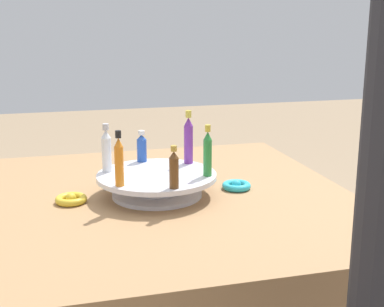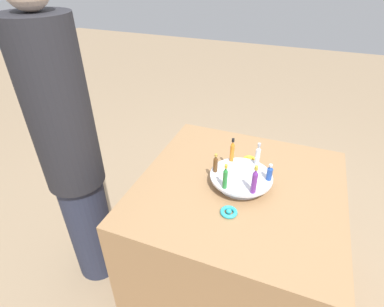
{
  "view_description": "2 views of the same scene",
  "coord_description": "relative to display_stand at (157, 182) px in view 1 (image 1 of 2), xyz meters",
  "views": [
    {
      "loc": [
        0.24,
        1.25,
        1.2
      ],
      "look_at": [
        -0.04,
        0.18,
        0.92
      ],
      "focal_mm": 50.0,
      "sensor_mm": 36.0,
      "label": 1
    },
    {
      "loc": [
        -1.14,
        -0.19,
        1.7
      ],
      "look_at": [
        -0.06,
        0.23,
        0.93
      ],
      "focal_mm": 28.0,
      "sensor_mm": 36.0,
      "label": 2
    }
  ],
  "objects": [
    {
      "name": "bottle_purple",
      "position": [
        -0.1,
        -0.08,
        0.09
      ],
      "size": [
        0.02,
        0.02,
        0.14
      ],
      "color": "#702D93",
      "rests_on": "display_stand"
    },
    {
      "name": "bottle_blue",
      "position": [
        0.02,
        -0.13,
        0.06
      ],
      "size": [
        0.03,
        0.03,
        0.08
      ],
      "color": "#234CAD",
      "rests_on": "display_stand"
    },
    {
      "name": "bottle_brown",
      "position": [
        -0.02,
        0.13,
        0.07
      ],
      "size": [
        0.02,
        0.02,
        0.1
      ],
      "color": "brown",
      "rests_on": "display_stand"
    },
    {
      "name": "ribbon_bow_gold",
      "position": [
        0.21,
        -0.0,
        -0.03
      ],
      "size": [
        0.08,
        0.08,
        0.02
      ],
      "color": "gold",
      "rests_on": "party_table"
    },
    {
      "name": "display_stand",
      "position": [
        0.0,
        0.0,
        0.0
      ],
      "size": [
        0.3,
        0.3,
        0.06
      ],
      "color": "silver",
      "rests_on": "party_table"
    },
    {
      "name": "bottle_orange",
      "position": [
        0.1,
        0.08,
        0.08
      ],
      "size": [
        0.02,
        0.02,
        0.13
      ],
      "color": "orange",
      "rests_on": "display_stand"
    },
    {
      "name": "ribbon_bow_teal",
      "position": [
        -0.21,
        0.0,
        -0.03
      ],
      "size": [
        0.07,
        0.07,
        0.02
      ],
      "color": "#2DB7CC",
      "rests_on": "party_table"
    },
    {
      "name": "bottle_clear",
      "position": [
        0.12,
        -0.05,
        0.08
      ],
      "size": [
        0.02,
        0.02,
        0.12
      ],
      "color": "silver",
      "rests_on": "display_stand"
    },
    {
      "name": "bottle_green",
      "position": [
        -0.12,
        0.05,
        0.08
      ],
      "size": [
        0.02,
        0.02,
        0.13
      ],
      "color": "#288438",
      "rests_on": "display_stand"
    }
  ]
}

